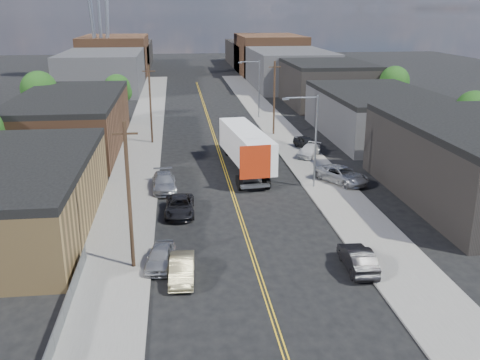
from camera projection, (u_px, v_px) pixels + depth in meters
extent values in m
plane|color=black|center=(209.00, 119.00, 84.02)|extent=(260.00, 260.00, 0.00)
cube|color=gold|center=(216.00, 142.00, 69.84)|extent=(0.32, 120.00, 0.01)
cube|color=slate|center=(142.00, 143.00, 68.74)|extent=(5.00, 140.00, 0.15)
cube|color=slate|center=(287.00, 139.00, 70.89)|extent=(5.00, 140.00, 0.15)
cube|color=olive|center=(11.00, 199.00, 41.51)|extent=(12.00, 22.00, 5.00)
cube|color=black|center=(6.00, 164.00, 40.65)|extent=(12.00, 22.00, 0.60)
cube|color=#533321|center=(71.00, 124.00, 65.93)|extent=(12.00, 26.00, 6.00)
cube|color=black|center=(68.00, 97.00, 64.92)|extent=(12.00, 26.00, 0.60)
cube|color=navy|center=(410.00, 164.00, 46.83)|extent=(0.30, 20.00, 0.80)
cube|color=#313133|center=(377.00, 116.00, 72.44)|extent=(14.00, 24.00, 5.50)
cube|color=black|center=(378.00, 93.00, 71.51)|extent=(14.00, 24.00, 0.60)
cube|color=black|center=(325.00, 84.00, 96.79)|extent=(14.00, 22.00, 7.00)
cube|color=black|center=(326.00, 63.00, 95.63)|extent=(14.00, 22.00, 0.60)
cube|color=#313133|center=(104.00, 71.00, 113.61)|extent=(16.00, 30.00, 8.00)
cube|color=#313133|center=(288.00, 68.00, 118.15)|extent=(16.00, 30.00, 8.00)
cube|color=#533321|center=(115.00, 56.00, 136.93)|extent=(16.00, 26.00, 10.00)
cube|color=#533321|center=(269.00, 54.00, 141.48)|extent=(16.00, 26.00, 10.00)
cube|color=black|center=(123.00, 56.00, 156.30)|extent=(16.00, 40.00, 7.00)
cube|color=black|center=(258.00, 54.00, 160.84)|extent=(16.00, 40.00, 7.00)
cylinder|color=gray|center=(99.00, 16.00, 124.19)|extent=(0.80, 0.80, 30.00)
cylinder|color=gray|center=(90.00, 16.00, 122.33)|extent=(1.94, 1.94, 29.98)
cylinder|color=gray|center=(106.00, 16.00, 122.73)|extent=(1.94, 1.94, 29.98)
cylinder|color=gray|center=(93.00, 16.00, 125.66)|extent=(1.94, 1.94, 29.98)
cylinder|color=gray|center=(108.00, 16.00, 126.06)|extent=(1.94, 1.94, 29.98)
cylinder|color=gray|center=(316.00, 143.00, 50.47)|extent=(0.18, 0.18, 9.00)
cylinder|color=gray|center=(302.00, 98.00, 48.98)|extent=(3.00, 0.12, 0.12)
cube|color=gray|center=(286.00, 99.00, 48.84)|extent=(0.60, 0.25, 0.18)
cylinder|color=gray|center=(259.00, 90.00, 83.55)|extent=(0.18, 0.18, 9.00)
cylinder|color=gray|center=(250.00, 62.00, 82.06)|extent=(3.00, 0.12, 0.12)
cube|color=gray|center=(240.00, 62.00, 81.92)|extent=(0.60, 0.25, 0.18)
cylinder|color=black|center=(129.00, 198.00, 34.29)|extent=(0.26, 0.26, 10.00)
cube|color=black|center=(125.00, 134.00, 33.01)|extent=(1.60, 0.12, 0.12)
cylinder|color=black|center=(151.00, 105.00, 67.38)|extent=(0.26, 0.26, 10.00)
cube|color=black|center=(149.00, 71.00, 66.09)|extent=(1.60, 0.12, 0.12)
cylinder|color=black|center=(274.00, 99.00, 72.08)|extent=(0.26, 0.26, 10.00)
cube|color=black|center=(275.00, 67.00, 70.79)|extent=(1.60, 0.12, 0.12)
cube|color=slate|center=(64.00, 316.00, 29.12)|extent=(0.02, 16.00, 1.20)
cube|color=slate|center=(63.00, 306.00, 28.93)|extent=(0.05, 16.00, 0.05)
cylinder|color=black|center=(42.00, 114.00, 75.88)|extent=(0.36, 0.36, 4.50)
sphere|color=#113A10|center=(39.00, 89.00, 74.77)|extent=(5.04, 5.04, 5.04)
sphere|color=#113A10|center=(45.00, 95.00, 75.40)|extent=(3.96, 3.96, 3.96)
sphere|color=#113A10|center=(35.00, 94.00, 74.53)|extent=(3.60, 3.60, 3.60)
cylinder|color=black|center=(118.00, 107.00, 83.74)|extent=(0.36, 0.36, 3.75)
sphere|color=#113A10|center=(117.00, 88.00, 82.83)|extent=(4.20, 4.20, 4.20)
sphere|color=#113A10|center=(121.00, 92.00, 83.41)|extent=(3.30, 3.30, 3.30)
sphere|color=#113A10|center=(114.00, 92.00, 82.55)|extent=(3.00, 3.00, 3.00)
cylinder|color=black|center=(470.00, 136.00, 64.13)|extent=(0.36, 0.36, 4.00)
sphere|color=#113A10|center=(474.00, 110.00, 63.15)|extent=(4.48, 4.48, 4.48)
sphere|color=#113A10|center=(476.00, 116.00, 63.75)|extent=(3.52, 3.52, 3.52)
sphere|color=#113A10|center=(471.00, 115.00, 62.89)|extent=(3.20, 3.20, 3.20)
cylinder|color=black|center=(393.00, 102.00, 86.78)|extent=(0.36, 0.36, 4.25)
sphere|color=#113A10|center=(394.00, 81.00, 85.74)|extent=(4.76, 4.76, 4.76)
sphere|color=#113A10|center=(397.00, 86.00, 86.35)|extent=(3.74, 3.74, 3.74)
sphere|color=#113A10|center=(392.00, 85.00, 85.48)|extent=(3.40, 3.40, 3.40)
cube|color=white|center=(246.00, 145.00, 56.11)|extent=(4.44, 13.87, 3.18)
cube|color=#9C240C|center=(255.00, 162.00, 49.67)|extent=(2.97, 0.45, 3.20)
cube|color=gray|center=(255.00, 186.00, 50.38)|extent=(2.85, 0.91, 0.25)
cube|color=black|center=(237.00, 137.00, 64.42)|extent=(3.22, 3.93, 3.52)
cylinder|color=black|center=(253.00, 182.00, 51.72)|extent=(3.06, 1.45, 1.14)
cylinder|color=black|center=(237.00, 147.00, 64.79)|extent=(2.95, 1.44, 1.14)
imported|color=#939497|center=(160.00, 257.00, 35.80)|extent=(2.29, 4.48, 1.46)
imported|color=#807754|center=(182.00, 269.00, 34.07)|extent=(1.74, 4.47, 1.45)
imported|color=black|center=(180.00, 206.00, 44.94)|extent=(2.55, 5.30, 1.46)
imported|color=#9C9DA1|center=(164.00, 182.00, 50.91)|extent=(2.48, 5.53, 1.57)
imported|color=black|center=(358.00, 259.00, 35.37)|extent=(1.86, 4.82, 1.57)
imported|color=#A3A4A8|center=(342.00, 175.00, 52.68)|extent=(5.21, 6.33, 1.60)
imported|color=silver|center=(309.00, 151.00, 62.25)|extent=(3.94, 4.78, 1.30)
imported|color=black|center=(307.00, 142.00, 65.67)|extent=(2.99, 4.68, 1.48)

